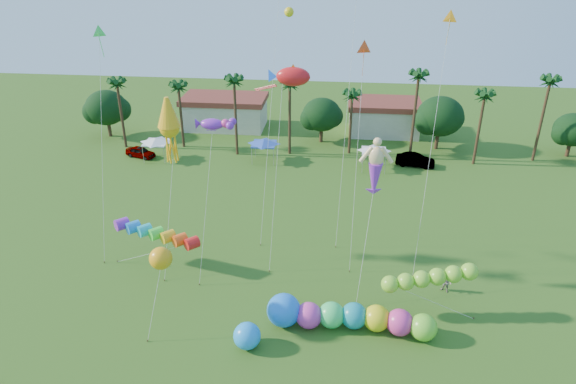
# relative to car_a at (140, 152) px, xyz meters

# --- Properties ---
(ground) EXTENTS (160.00, 160.00, 0.00)m
(ground) POSITION_rel_car_a_xyz_m (22.58, -36.63, -0.70)
(ground) COLOR #285116
(ground) RESTS_ON ground
(tree_line) EXTENTS (69.46, 8.91, 11.00)m
(tree_line) POSITION_rel_car_a_xyz_m (26.14, 7.37, 3.57)
(tree_line) COLOR #3A2819
(tree_line) RESTS_ON ground
(buildings_row) EXTENTS (35.00, 7.00, 4.00)m
(buildings_row) POSITION_rel_car_a_xyz_m (19.49, 13.37, 1.30)
(buildings_row) COLOR beige
(buildings_row) RESTS_ON ground
(tent_row) EXTENTS (31.00, 4.00, 0.60)m
(tent_row) POSITION_rel_car_a_xyz_m (16.58, -0.30, 2.05)
(tent_row) COLOR white
(tent_row) RESTS_ON ground
(car_a) EXTENTS (4.44, 2.90, 1.41)m
(car_a) POSITION_rel_car_a_xyz_m (0.00, 0.00, 0.00)
(car_a) COLOR #4C4C54
(car_a) RESTS_ON ground
(car_b) EXTENTS (5.11, 2.55, 1.61)m
(car_b) POSITION_rel_car_a_xyz_m (35.95, 0.79, 0.10)
(car_b) COLOR #4C4C54
(car_b) RESTS_ON ground
(spectator_b) EXTENTS (1.04, 0.99, 1.70)m
(spectator_b) POSITION_rel_car_a_xyz_m (35.47, -25.52, 0.15)
(spectator_b) COLOR gray
(spectator_b) RESTS_ON ground
(caterpillar_inflatable) EXTENTS (12.47, 2.79, 2.54)m
(caterpillar_inflatable) POSITION_rel_car_a_xyz_m (27.19, -30.86, 0.36)
(caterpillar_inflatable) COLOR #DB39A8
(caterpillar_inflatable) RESTS_ON ground
(blue_ball) EXTENTS (1.95, 1.95, 1.95)m
(blue_ball) POSITION_rel_car_a_xyz_m (20.42, -33.54, 0.27)
(blue_ball) COLOR #1C93FE
(blue_ball) RESTS_ON ground
(rainbow_tube) EXTENTS (8.94, 5.14, 3.49)m
(rainbow_tube) POSITION_rel_car_a_xyz_m (12.30, -25.05, 2.25)
(rainbow_tube) COLOR red
(rainbow_tube) RESTS_ON ground
(green_worm) EXTENTS (10.17, 3.74, 3.67)m
(green_worm) POSITION_rel_car_a_xyz_m (30.50, -29.00, 2.19)
(green_worm) COLOR #84D42F
(green_worm) RESTS_ON ground
(orange_ball_kite) EXTENTS (2.09, 2.63, 6.94)m
(orange_ball_kite) POSITION_rel_car_a_xyz_m (14.27, -32.16, 5.42)
(orange_ball_kite) COLOR #FAA014
(orange_ball_kite) RESTS_ON ground
(merman_kite) EXTENTS (2.04, 4.89, 12.28)m
(merman_kite) POSITION_rel_car_a_xyz_m (29.10, -24.21, 9.30)
(merman_kite) COLOR #F4C98A
(merman_kite) RESTS_ON ground
(fish_kite) EXTENTS (4.35, 5.81, 16.97)m
(fish_kite) POSITION_rel_car_a_xyz_m (22.28, -19.97, 15.39)
(fish_kite) COLOR red
(fish_kite) RESTS_ON ground
(squid_kite) EXTENTS (2.10, 6.04, 14.68)m
(squid_kite) POSITION_rel_car_a_xyz_m (12.12, -21.62, 11.26)
(squid_kite) COLOR #FAAB14
(squid_kite) RESTS_ON ground
(lobster_kite) EXTENTS (3.60, 4.63, 13.71)m
(lobster_kite) POSITION_rel_car_a_xyz_m (16.28, -23.56, 12.37)
(lobster_kite) COLOR purple
(lobster_kite) RESTS_ON ground
(delta_kite_red) EXTENTS (1.33, 3.46, 19.19)m
(delta_kite_red) POSITION_rel_car_a_xyz_m (27.78, -20.52, 17.58)
(delta_kite_red) COLOR #FE4A1C
(delta_kite_red) RESTS_ON ground
(delta_kite_yellow) EXTENTS (1.71, 4.65, 21.34)m
(delta_kite_yellow) POSITION_rel_car_a_xyz_m (34.07, -19.52, 19.65)
(delta_kite_yellow) COLOR orange
(delta_kite_yellow) RESTS_ON ground
(delta_kite_green) EXTENTS (1.52, 4.61, 19.95)m
(delta_kite_green) POSITION_rel_car_a_xyz_m (6.68, -20.46, 18.30)
(delta_kite_green) COLOR #38EE5D
(delta_kite_green) RESTS_ON ground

